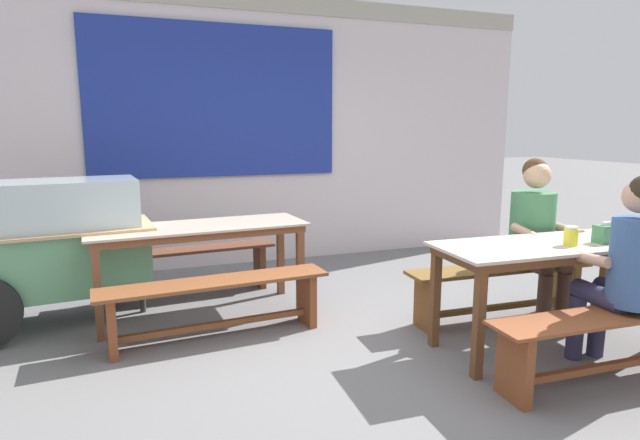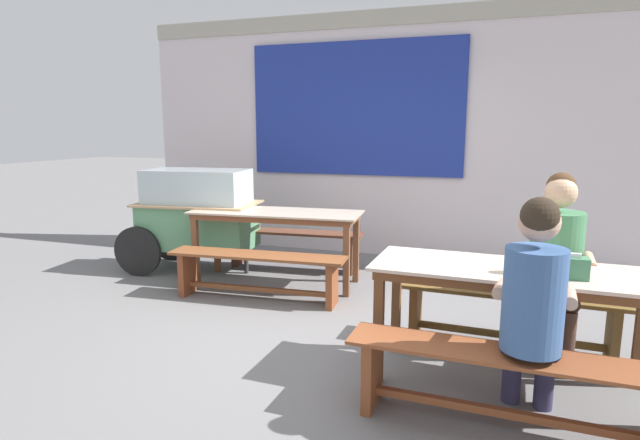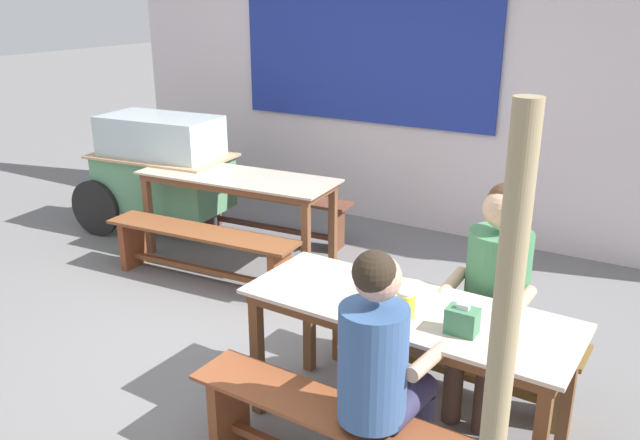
{
  "view_description": "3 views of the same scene",
  "coord_description": "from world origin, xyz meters",
  "px_view_note": "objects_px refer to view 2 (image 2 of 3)",
  "views": [
    {
      "loc": [
        -1.46,
        -3.13,
        1.57
      ],
      "look_at": [
        -0.19,
        0.37,
        0.91
      ],
      "focal_mm": 29.04,
      "sensor_mm": 36.0,
      "label": 1
    },
    {
      "loc": [
        1.17,
        -3.66,
        1.64
      ],
      "look_at": [
        -0.17,
        0.28,
        0.89
      ],
      "focal_mm": 28.75,
      "sensor_mm": 36.0,
      "label": 2
    },
    {
      "loc": [
        2.47,
        -3.18,
        2.31
      ],
      "look_at": [
        0.42,
        0.28,
        0.89
      ],
      "focal_mm": 36.87,
      "sensor_mm": 36.0,
      "label": 3
    }
  ],
  "objects_px": {
    "dining_table_near": "(512,281)",
    "bench_near_front": "(506,381)",
    "dining_table_far": "(276,219)",
    "person_right_near_table": "(556,255)",
    "condiment_jar": "(520,262)",
    "bench_far_back": "(293,243)",
    "bench_near_back": "(509,310)",
    "tissue_box": "(575,268)",
    "bench_far_front": "(257,269)",
    "food_cart": "(197,212)",
    "person_near_front": "(533,301)"
  },
  "relations": [
    {
      "from": "dining_table_near",
      "to": "bench_near_back",
      "type": "relative_size",
      "value": 1.07
    },
    {
      "from": "bench_far_front",
      "to": "food_cart",
      "type": "distance_m",
      "value": 1.38
    },
    {
      "from": "dining_table_far",
      "to": "person_near_front",
      "type": "bearing_deg",
      "value": -40.75
    },
    {
      "from": "bench_near_back",
      "to": "tissue_box",
      "type": "bearing_deg",
      "value": -65.81
    },
    {
      "from": "bench_near_back",
      "to": "bench_near_front",
      "type": "relative_size",
      "value": 0.94
    },
    {
      "from": "dining_table_near",
      "to": "bench_near_front",
      "type": "relative_size",
      "value": 1.01
    },
    {
      "from": "dining_table_far",
      "to": "bench_near_front",
      "type": "xyz_separation_m",
      "value": [
        2.26,
        -2.11,
        -0.4
      ]
    },
    {
      "from": "dining_table_far",
      "to": "condiment_jar",
      "type": "xyz_separation_m",
      "value": [
        2.31,
        -1.65,
        0.15
      ]
    },
    {
      "from": "bench_near_back",
      "to": "bench_near_front",
      "type": "distance_m",
      "value": 1.13
    },
    {
      "from": "dining_table_far",
      "to": "bench_far_front",
      "type": "bearing_deg",
      "value": -85.81
    },
    {
      "from": "bench_far_back",
      "to": "food_cart",
      "type": "distance_m",
      "value": 1.16
    },
    {
      "from": "bench_far_back",
      "to": "tissue_box",
      "type": "bearing_deg",
      "value": -40.1
    },
    {
      "from": "bench_far_back",
      "to": "bench_near_front",
      "type": "height_order",
      "value": "same"
    },
    {
      "from": "bench_far_back",
      "to": "bench_near_front",
      "type": "relative_size",
      "value": 0.95
    },
    {
      "from": "bench_near_front",
      "to": "condiment_jar",
      "type": "xyz_separation_m",
      "value": [
        0.06,
        0.46,
        0.55
      ]
    },
    {
      "from": "bench_far_front",
      "to": "condiment_jar",
      "type": "height_order",
      "value": "condiment_jar"
    },
    {
      "from": "food_cart",
      "to": "tissue_box",
      "type": "bearing_deg",
      "value": -26.57
    },
    {
      "from": "bench_far_front",
      "to": "bench_near_front",
      "type": "xyz_separation_m",
      "value": [
        2.22,
        -1.54,
        -0.01
      ]
    },
    {
      "from": "dining_table_far",
      "to": "bench_far_back",
      "type": "distance_m",
      "value": 0.69
    },
    {
      "from": "bench_far_front",
      "to": "food_cart",
      "type": "height_order",
      "value": "food_cart"
    },
    {
      "from": "food_cart",
      "to": "bench_far_front",
      "type": "bearing_deg",
      "value": -33.61
    },
    {
      "from": "dining_table_far",
      "to": "bench_near_back",
      "type": "distance_m",
      "value": 2.53
    },
    {
      "from": "bench_near_front",
      "to": "bench_far_front",
      "type": "bearing_deg",
      "value": 145.15
    },
    {
      "from": "dining_table_near",
      "to": "food_cart",
      "type": "height_order",
      "value": "food_cart"
    },
    {
      "from": "bench_near_back",
      "to": "dining_table_near",
      "type": "bearing_deg",
      "value": -92.04
    },
    {
      "from": "dining_table_far",
      "to": "person_right_near_table",
      "type": "height_order",
      "value": "person_right_near_table"
    },
    {
      "from": "dining_table_far",
      "to": "bench_far_back",
      "type": "xyz_separation_m",
      "value": [
        -0.04,
        0.56,
        -0.39
      ]
    },
    {
      "from": "person_right_near_table",
      "to": "bench_far_back",
      "type": "bearing_deg",
      "value": 148.54
    },
    {
      "from": "food_cart",
      "to": "condiment_jar",
      "type": "distance_m",
      "value": 3.84
    },
    {
      "from": "bench_near_front",
      "to": "person_right_near_table",
      "type": "height_order",
      "value": "person_right_near_table"
    },
    {
      "from": "dining_table_far",
      "to": "person_right_near_table",
      "type": "distance_m",
      "value": 2.78
    },
    {
      "from": "dining_table_near",
      "to": "tissue_box",
      "type": "xyz_separation_m",
      "value": [
        0.33,
        -0.13,
        0.15
      ]
    },
    {
      "from": "bench_far_back",
      "to": "tissue_box",
      "type": "xyz_separation_m",
      "value": [
        2.65,
        -2.23,
        0.53
      ]
    },
    {
      "from": "dining_table_near",
      "to": "condiment_jar",
      "type": "bearing_deg",
      "value": -71.82
    },
    {
      "from": "bench_far_back",
      "to": "bench_far_front",
      "type": "bearing_deg",
      "value": -85.81
    },
    {
      "from": "bench_far_back",
      "to": "bench_near_back",
      "type": "distance_m",
      "value": 2.8
    },
    {
      "from": "dining_table_near",
      "to": "bench_far_back",
      "type": "distance_m",
      "value": 3.16
    },
    {
      "from": "bench_far_front",
      "to": "food_cart",
      "type": "xyz_separation_m",
      "value": [
        -1.1,
        0.73,
        0.38
      ]
    },
    {
      "from": "dining_table_far",
      "to": "bench_near_front",
      "type": "bearing_deg",
      "value": -43.03
    },
    {
      "from": "person_right_near_table",
      "to": "condiment_jar",
      "type": "distance_m",
      "value": 0.67
    },
    {
      "from": "dining_table_far",
      "to": "condiment_jar",
      "type": "relative_size",
      "value": 13.52
    },
    {
      "from": "dining_table_near",
      "to": "tissue_box",
      "type": "distance_m",
      "value": 0.38
    },
    {
      "from": "bench_near_front",
      "to": "condiment_jar",
      "type": "height_order",
      "value": "condiment_jar"
    },
    {
      "from": "bench_far_front",
      "to": "person_right_near_table",
      "type": "bearing_deg",
      "value": -10.57
    },
    {
      "from": "person_near_front",
      "to": "dining_table_far",
      "type": "bearing_deg",
      "value": 139.25
    },
    {
      "from": "food_cart",
      "to": "person_near_front",
      "type": "relative_size",
      "value": 1.34
    },
    {
      "from": "bench_far_front",
      "to": "tissue_box",
      "type": "height_order",
      "value": "tissue_box"
    },
    {
      "from": "dining_table_far",
      "to": "bench_near_front",
      "type": "distance_m",
      "value": 3.12
    },
    {
      "from": "person_right_near_table",
      "to": "bench_far_front",
      "type": "bearing_deg",
      "value": 169.43
    },
    {
      "from": "bench_far_back",
      "to": "person_right_near_table",
      "type": "distance_m",
      "value": 3.11
    }
  ]
}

